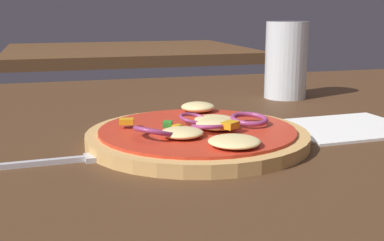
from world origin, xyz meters
name	(u,v)px	position (x,y,z in m)	size (l,w,h in m)	color
dining_table	(214,152)	(0.00, 0.00, 0.02)	(1.20, 0.96, 0.04)	#4C301C
pizza	(199,135)	(-0.02, -0.02, 0.04)	(0.23, 0.23, 0.03)	tan
fork	(59,161)	(-0.17, -0.05, 0.04)	(0.17, 0.02, 0.01)	silver
beer_glass	(286,65)	(0.19, 0.20, 0.09)	(0.07, 0.07, 0.12)	silver
napkin	(346,127)	(0.16, -0.01, 0.04)	(0.15, 0.12, 0.00)	white
background_table	(127,53)	(0.11, 1.28, 0.02)	(0.83, 0.67, 0.04)	brown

